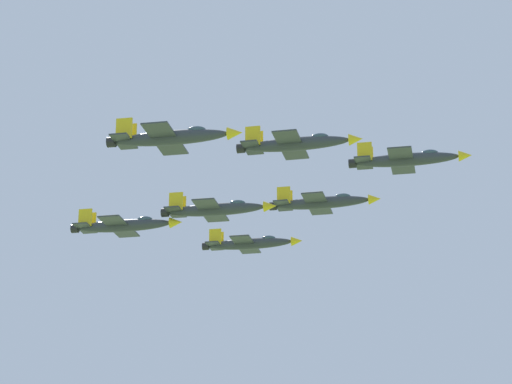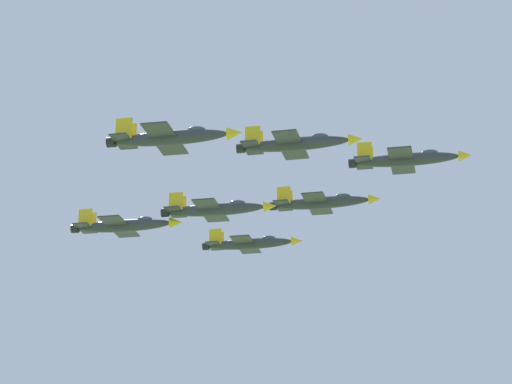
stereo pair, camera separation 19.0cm
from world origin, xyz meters
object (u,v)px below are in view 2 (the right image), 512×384
Objects in this scene: jet_trailing at (124,225)px; jet_lead at (407,159)px; jet_right_outer at (171,137)px; jet_right_wingman at (296,143)px; jet_left_outer at (250,243)px; jet_slot_rear at (216,209)px; jet_left_wingman at (322,202)px.

jet_lead is at bearing -0.49° from jet_trailing.
jet_right_wingman is at bearing 39.50° from jet_right_outer.
jet_left_outer is 30.65m from jet_trailing.
jet_left_outer is at bearing 89.02° from jet_slot_rear.
jet_left_wingman is at bearing 139.15° from jet_lead.
jet_left_wingman is at bearing -40.67° from jet_left_outer.
jet_lead reaches higher than jet_right_outer.
jet_right_wingman is at bearing -140.12° from jet_lead.
jet_lead is 46.95m from jet_trailing.
jet_right_wingman is (23.03, 12.56, 0.36)m from jet_left_wingman.
jet_trailing is at bearing 157.34° from jet_right_wingman.
jet_slot_rear is (18.90, -7.27, -4.50)m from jet_left_wingman.
jet_lead is at bearing -40.67° from jet_left_outer.
jet_right_wingman is at bearing -41.34° from jet_slot_rear.
jet_trailing is (22.16, -40.63, -7.88)m from jet_lead.
jet_left_wingman reaches higher than jet_left_outer.
jet_lead reaches higher than jet_right_wingman.
jet_lead reaches higher than jet_left_wingman.
jet_trailing is (3.26, -33.37, -6.59)m from jet_right_wingman.
jet_left_wingman reaches higher than jet_right_outer.
jet_slot_rear is at bearing 179.51° from jet_lead.
jet_right_wingman reaches higher than jet_slot_rear.
jet_right_wingman is (18.90, -7.27, -1.29)m from jet_lead.
jet_left_wingman is 1.02× the size of jet_slot_rear.
jet_left_wingman is 1.03× the size of jet_left_outer.
jet_lead reaches higher than jet_trailing.
jet_left_outer reaches higher than jet_right_outer.
jet_right_outer is (18.90, -7.27, -3.03)m from jet_right_wingman.
jet_right_outer is at bearing -140.12° from jet_lead.
jet_left_outer reaches higher than jet_trailing.
jet_right_wingman is at bearing -68.89° from jet_left_outer.
jet_left_outer is 26.30m from jet_slot_rear.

